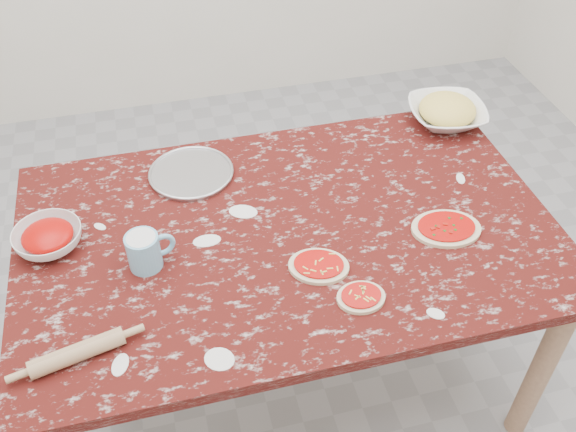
% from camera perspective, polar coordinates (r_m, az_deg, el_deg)
% --- Properties ---
extents(ground, '(4.00, 4.00, 0.00)m').
position_cam_1_polar(ground, '(2.46, 0.00, -13.84)').
color(ground, gray).
extents(worktable, '(1.60, 1.00, 0.75)m').
position_cam_1_polar(worktable, '(1.94, 0.00, -2.89)').
color(worktable, '#3F0E0B').
rests_on(worktable, ground).
extents(pizza_tray, '(0.33, 0.33, 0.01)m').
position_cam_1_polar(pizza_tray, '(2.09, -8.79, 3.84)').
color(pizza_tray, '#B2B2B7').
rests_on(pizza_tray, worktable).
extents(sauce_bowl, '(0.26, 0.26, 0.06)m').
position_cam_1_polar(sauce_bowl, '(1.93, -20.94, -1.94)').
color(sauce_bowl, white).
rests_on(sauce_bowl, worktable).
extents(cheese_bowl, '(0.31, 0.31, 0.07)m').
position_cam_1_polar(cheese_bowl, '(2.37, 14.21, 8.98)').
color(cheese_bowl, white).
rests_on(cheese_bowl, worktable).
extents(flour_mug, '(0.14, 0.09, 0.11)m').
position_cam_1_polar(flour_mug, '(1.78, -12.85, -3.08)').
color(flour_mug, '#74B6D8').
rests_on(flour_mug, worktable).
extents(pizza_left, '(0.21, 0.18, 0.02)m').
position_cam_1_polar(pizza_left, '(1.76, 2.81, -4.56)').
color(pizza_left, beige).
rests_on(pizza_left, worktable).
extents(pizza_mid, '(0.13, 0.11, 0.02)m').
position_cam_1_polar(pizza_mid, '(1.70, 6.65, -7.34)').
color(pizza_mid, beige).
rests_on(pizza_mid, worktable).
extents(pizza_right, '(0.23, 0.19, 0.02)m').
position_cam_1_polar(pizza_right, '(1.93, 14.18, -1.08)').
color(pizza_right, beige).
rests_on(pizza_right, worktable).
extents(rolling_pin, '(0.23, 0.10, 0.05)m').
position_cam_1_polar(rolling_pin, '(1.64, -18.60, -11.69)').
color(rolling_pin, tan).
rests_on(rolling_pin, worktable).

